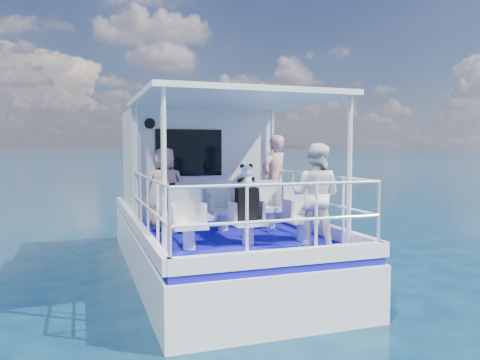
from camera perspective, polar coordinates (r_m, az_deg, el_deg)
name	(u,v)px	position (r m, az deg, el deg)	size (l,w,h in m)	color
ground	(226,283)	(8.29, -1.68, -12.50)	(2000.00, 2000.00, 0.00)	#061E33
hull	(211,269)	(9.21, -3.55, -10.81)	(3.00, 7.00, 1.60)	white
deck	(211,226)	(9.03, -3.57, -5.59)	(2.90, 6.90, 0.10)	#110B9E
cabin	(195,164)	(10.17, -5.54, 1.99)	(2.85, 2.00, 2.20)	white
canopy	(230,99)	(7.80, -1.28, 9.79)	(3.00, 3.20, 0.08)	white
canopy_posts	(231,169)	(7.72, -1.16, 1.38)	(2.77, 2.97, 2.20)	white
railings	(237,207)	(7.46, -0.39, -3.34)	(2.84, 3.59, 1.00)	white
seat_port_fwd	(172,222)	(8.03, -8.29, -5.10)	(0.48, 0.46, 0.38)	silver
seat_center_fwd	(223,219)	(8.24, -2.10, -4.82)	(0.48, 0.46, 0.38)	silver
seat_stbd_fwd	(270,217)	(8.54, 3.71, -4.52)	(0.48, 0.46, 0.38)	silver
seat_port_aft	(189,236)	(6.77, -6.25, -6.78)	(0.48, 0.46, 0.38)	silver
seat_center_aft	(248,232)	(7.02, 0.98, -6.37)	(0.48, 0.46, 0.38)	silver
seat_stbd_aft	(302,229)	(7.37, 7.61, -5.91)	(0.48, 0.46, 0.38)	silver
passenger_port_fwd	(165,189)	(8.29, -9.12, -1.06)	(0.54, 0.39, 1.46)	tan
passenger_stbd_fwd	(274,178)	(9.18, 4.22, 0.19)	(0.62, 0.40, 1.69)	pink
passenger_stbd_aft	(316,195)	(6.87, 9.23, -1.87)	(0.73, 0.57, 1.51)	white
backpack_port	(172,199)	(7.95, -8.27, -2.26)	(0.32, 0.18, 0.42)	black
backpack_center	(247,204)	(6.89, 0.85, -2.95)	(0.32, 0.18, 0.48)	black
compact_camera	(172,184)	(7.92, -8.28, -0.53)	(0.10, 0.06, 0.06)	black
panda	(246,176)	(6.85, 0.78, 0.49)	(0.23, 0.19, 0.35)	white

